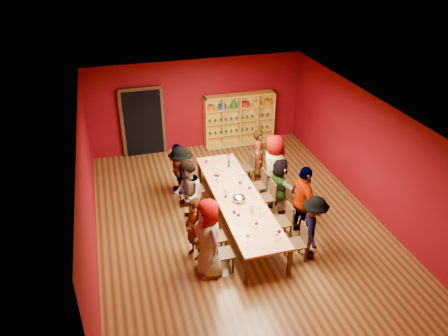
{
  "coord_description": "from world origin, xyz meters",
  "views": [
    {
      "loc": [
        -2.82,
        -8.68,
        6.7
      ],
      "look_at": [
        -0.13,
        0.79,
        1.15
      ],
      "focal_mm": 35.0,
      "sensor_mm": 36.0,
      "label": 1
    }
  ],
  "objects": [
    {
      "name": "wine_glass_13",
      "position": [
        -0.28,
        0.87,
        0.89
      ],
      "size": [
        0.08,
        0.08,
        0.2
      ],
      "color": "silver",
      "rests_on": "tasting_table"
    },
    {
      "name": "wine_glass_19",
      "position": [
        -0.17,
        1.25,
        0.89
      ],
      "size": [
        0.08,
        0.08,
        0.2
      ],
      "color": "silver",
      "rests_on": "tasting_table"
    },
    {
      "name": "chair_person_left_1",
      "position": [
        -0.91,
        -1.02,
        0.5
      ],
      "size": [
        0.42,
        0.42,
        0.89
      ],
      "color": "#321F10",
      "rests_on": "ground"
    },
    {
      "name": "wine_glass_12",
      "position": [
        0.37,
        0.81,
        0.88
      ],
      "size": [
        0.07,
        0.07,
        0.18
      ],
      "color": "silver",
      "rests_on": "tasting_table"
    },
    {
      "name": "room_shell",
      "position": [
        0.0,
        0.0,
        1.5
      ],
      "size": [
        7.1,
        9.1,
        3.04
      ],
      "color": "#4E3014",
      "rests_on": "ground"
    },
    {
      "name": "chair_person_right_0",
      "position": [
        0.91,
        -1.74,
        0.5
      ],
      "size": [
        0.42,
        0.42,
        0.89
      ],
      "color": "#321F10",
      "rests_on": "ground"
    },
    {
      "name": "doorway",
      "position": [
        -1.8,
        4.43,
        1.12
      ],
      "size": [
        1.4,
        0.17,
        2.3
      ],
      "color": "black",
      "rests_on": "ground"
    },
    {
      "name": "person_left_2",
      "position": [
        -1.23,
        0.18,
        0.91
      ],
      "size": [
        0.61,
        0.95,
        1.82
      ],
      "primitive_type": "imported",
      "rotation": [
        0.0,
        0.0,
        -1.71
      ],
      "color": "#141B38",
      "rests_on": "ground"
    },
    {
      "name": "wine_glass_0",
      "position": [
        -0.34,
        0.9,
        0.89
      ],
      "size": [
        0.08,
        0.08,
        0.19
      ],
      "color": "silver",
      "rests_on": "tasting_table"
    },
    {
      "name": "person_right_3",
      "position": [
        1.27,
        0.81,
        0.94
      ],
      "size": [
        0.64,
        0.99,
        1.89
      ],
      "primitive_type": "imported",
      "rotation": [
        0.0,
        0.0,
        1.72
      ],
      "color": "#161A3D",
      "rests_on": "ground"
    },
    {
      "name": "wine_bottle",
      "position": [
        0.21,
        1.5,
        0.86
      ],
      "size": [
        0.08,
        0.08,
        0.29
      ],
      "color": "#153B19",
      "rests_on": "tasting_table"
    },
    {
      "name": "chair_person_right_2",
      "position": [
        0.91,
        0.2,
        0.5
      ],
      "size": [
        0.42,
        0.42,
        0.89
      ],
      "color": "#321F10",
      "rests_on": "ground"
    },
    {
      "name": "wine_glass_6",
      "position": [
        0.35,
        1.63,
        0.88
      ],
      "size": [
        0.07,
        0.07,
        0.18
      ],
      "color": "silver",
      "rests_on": "tasting_table"
    },
    {
      "name": "carafe_b",
      "position": [
        0.11,
        -0.75,
        0.88
      ],
      "size": [
        0.11,
        0.11,
        0.28
      ],
      "color": "silver",
      "rests_on": "tasting_table"
    },
    {
      "name": "wine_glass_20",
      "position": [
        0.28,
        -1.86,
        0.89
      ],
      "size": [
        0.08,
        0.08,
        0.2
      ],
      "color": "silver",
      "rests_on": "tasting_table"
    },
    {
      "name": "wine_glass_9",
      "position": [
        -0.35,
        -0.16,
        0.89
      ],
      "size": [
        0.08,
        0.08,
        0.19
      ],
      "color": "silver",
      "rests_on": "tasting_table"
    },
    {
      "name": "spittoon_bowl",
      "position": [
        -0.03,
        -0.21,
        0.83
      ],
      "size": [
        0.34,
        0.34,
        0.19
      ],
      "primitive_type": "ellipsoid",
      "color": "silver",
      "rests_on": "tasting_table"
    },
    {
      "name": "wine_glass_21",
      "position": [
        0.31,
        -1.04,
        0.91
      ],
      "size": [
        0.09,
        0.09,
        0.22
      ],
      "color": "silver",
      "rests_on": "tasting_table"
    },
    {
      "name": "wine_glass_4",
      "position": [
        -0.08,
        -0.44,
        0.89
      ],
      "size": [
        0.08,
        0.08,
        0.19
      ],
      "color": "silver",
      "rests_on": "tasting_table"
    },
    {
      "name": "person_left_0",
      "position": [
        -1.15,
        -1.62,
        0.93
      ],
      "size": [
        0.67,
        0.99,
        1.85
      ],
      "primitive_type": "imported",
      "rotation": [
        0.0,
        0.0,
        -1.37
      ],
      "color": "#131935",
      "rests_on": "ground"
    },
    {
      "name": "chair_person_left_0",
      "position": [
        -0.91,
        -1.62,
        0.5
      ],
      "size": [
        0.42,
        0.42,
        0.89
      ],
      "color": "#321F10",
      "rests_on": "ground"
    },
    {
      "name": "chair_person_left_4",
      "position": [
        -0.91,
        1.8,
        0.5
      ],
      "size": [
        0.42,
        0.42,
        0.89
      ],
      "color": "#321F10",
      "rests_on": "ground"
    },
    {
      "name": "person_left_3",
      "position": [
        -1.19,
        1.12,
        0.86
      ],
      "size": [
        0.68,
        1.19,
        1.73
      ],
      "primitive_type": "imported",
      "rotation": [
        0.0,
        0.0,
        -1.78
      ],
      "color": "white",
      "rests_on": "ground"
    },
    {
      "name": "wine_glass_8",
      "position": [
        -0.31,
        1.8,
        0.89
      ],
      "size": [
        0.08,
        0.08,
        0.2
      ],
      "color": "silver",
      "rests_on": "tasting_table"
    },
    {
      "name": "wine_glass_17",
      "position": [
        -0.0,
        -1.38,
        0.88
      ],
      "size": [
        0.07,
        0.07,
        0.19
      ],
      "color": "silver",
      "rests_on": "tasting_table"
    },
    {
      "name": "wine_glass_3",
      "position": [
        0.27,
        -0.83,
        0.9
      ],
      "size": [
        0.08,
        0.08,
        0.2
      ],
      "color": "silver",
      "rests_on": "tasting_table"
    },
    {
      "name": "wine_glass_5",
      "position": [
        -0.38,
        1.72,
        0.89
      ],
      "size": [
        0.07,
        0.07,
        0.19
      ],
      "color": "silver",
      "rests_on": "tasting_table"
    },
    {
      "name": "wine_glass_10",
      "position": [
        0.33,
        -0.12,
        0.9
      ],
      "size": [
        0.08,
        0.08,
        0.21
      ],
      "color": "silver",
      "rests_on": "tasting_table"
    },
    {
      "name": "wine_glass_14",
      "position": [
        0.17,
        0.34,
        0.9
      ],
      "size": [
        0.09,
        0.09,
        0.21
      ],
      "color": "silver",
      "rests_on": "tasting_table"
    },
    {
      "name": "chair_person_right_4",
      "position": [
        0.91,
        1.83,
        0.5
      ],
      "size": [
        0.42,
        0.42,
        0.89
      ],
      "color": "#321F10",
      "rests_on": "ground"
    },
    {
      "name": "wine_glass_11",
      "position": [
        0.29,
        0.97,
        0.9
      ],
      "size": [
        0.08,
        0.08,
        0.21
      ],
      "color": "silver",
      "rests_on": "tasting_table"
    },
    {
      "name": "wine_glass_18",
      "position": [
        -0.29,
        0.11,
        0.91
      ],
      "size": [
        0.09,
        0.09,
        0.22
      ],
      "color": "silver",
      "rests_on": "tasting_table"
    },
    {
      "name": "chair_person_left_2",
      "position": [
        -0.91,
        0.18,
        0.5
      ],
      "size": [
        0.42,
        0.42,
        0.89
      ],
      "color": "#321F10",
      "rests_on": "ground"
    },
    {
      "name": "carafe_a",
      "position": [
        -0.26,
        0.12,
        0.86
      ],
      "size": [
        0.12,
        0.12,
        0.25
      ],
      "color": "silver",
      "rests_on": "tasting_table"
    },
    {
      "name": "tasting_table",
      "position": [
        0.0,
        0.0,
        0.7
      ],
      "size": [
        1.1,
        4.5,
        0.75
      ],
      "color": "#BF7F4F",
      "rests_on": "ground"
    },
    {
      "name": "person_right_4",
      "position": [
        1.21,
        1.83,
        0.81
      ],
      "size": [
        0.59,
        0.7,
        1.62
      ],
      "primitive_type": "imported",
      "rotation": [
        0.0,
        0.0,
        1.26
      ],
      "color": "#49494D",
      "rests_on": "ground"
    },
    {
      "name": "chair_person_right_3",
      "position": [
        0.91,
        0.81,
        0.5
      ],
      "size": [
        0.42,
        0.42,
        0.89
      ],
      "color": "#321F10",
      "rests_on": "ground"
    },
    {
      "name": "shelving_unit",
      "position": [
        1.4,
        4.32,
        0.98
      ],
      "size": [
        2.4,
        0.4,
        1.8
      ],
      "color": "gold",
      "rests_on": "ground"
    },
    {
      "name": "wine_glass_16",
      "position": [
        0.33,
        0.06,
        0.89
      ],
      "size": [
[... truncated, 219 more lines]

